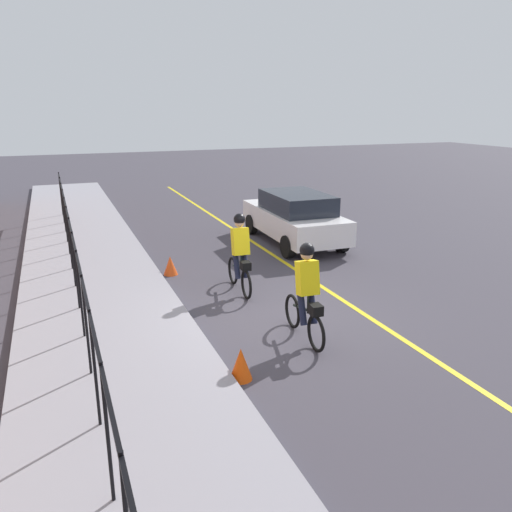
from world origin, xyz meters
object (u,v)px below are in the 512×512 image
traffic_cone_near (170,266)px  patrol_sedan (295,217)px  traffic_cone_far (241,364)px  cyclist_follow (240,254)px  cyclist_lead (306,293)px

traffic_cone_near → patrol_sedan: bearing=-68.6°
patrol_sedan → traffic_cone_near: size_ratio=9.34×
traffic_cone_near → traffic_cone_far: traffic_cone_far is taller
traffic_cone_near → traffic_cone_far: 5.49m
cyclist_follow → traffic_cone_near: cyclist_follow is taller
cyclist_lead → patrol_sedan: size_ratio=0.41×
cyclist_lead → cyclist_follow: bearing=7.7°
cyclist_follow → patrol_sedan: size_ratio=0.41×
cyclist_follow → traffic_cone_far: cyclist_follow is taller
patrol_sedan → cyclist_follow: bearing=140.4°
cyclist_lead → traffic_cone_far: size_ratio=3.50×
traffic_cone_far → cyclist_follow: bearing=-20.0°
cyclist_follow → traffic_cone_far: size_ratio=3.50×
cyclist_lead → cyclist_follow: size_ratio=1.00×
patrol_sedan → traffic_cone_far: 8.42m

